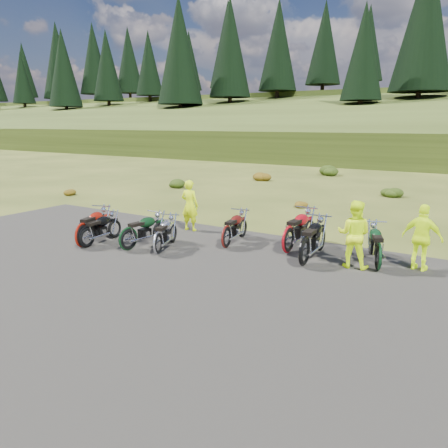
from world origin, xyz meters
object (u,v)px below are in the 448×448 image
Objects in this scene: motorcycle_0 at (88,248)px; person_middle at (190,206)px; motorcycle_7 at (377,271)px; motorcycle_3 at (158,255)px.

person_middle is at bearing -26.46° from motorcycle_0.
motorcycle_0 is at bearing 86.81° from motorcycle_7.
motorcycle_0 is at bearing 63.78° from person_middle.
person_middle is at bearing 61.56° from motorcycle_7.
motorcycle_7 reaches higher than motorcycle_3.
person_middle reaches higher than motorcycle_3.
motorcycle_0 is 3.83m from person_middle.
motorcycle_3 is at bearing 103.74° from person_middle.
motorcycle_7 is 6.82m from person_middle.
motorcycle_3 is 0.93× the size of motorcycle_7.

